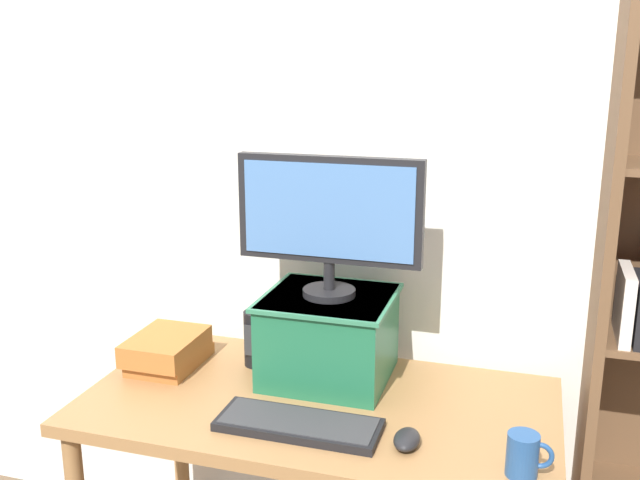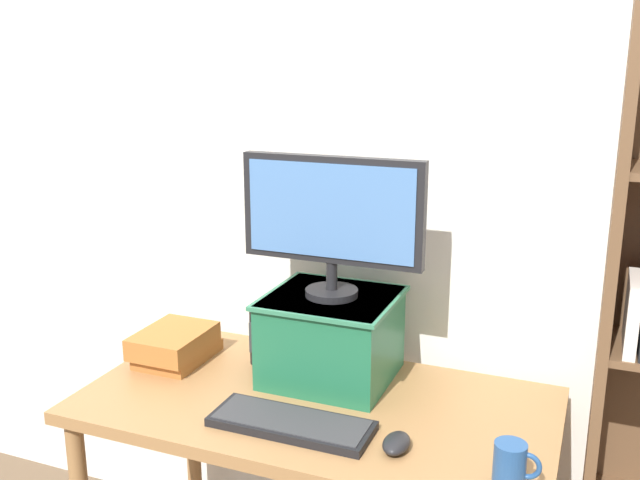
% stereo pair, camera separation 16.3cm
% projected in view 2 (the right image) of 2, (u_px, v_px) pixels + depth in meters
% --- Properties ---
extents(back_wall, '(7.00, 0.08, 2.60)m').
position_uv_depth(back_wall, '(369.00, 184.00, 2.22)').
color(back_wall, silver).
rests_on(back_wall, ground_plane).
extents(desk, '(1.29, 0.68, 0.77)m').
position_uv_depth(desk, '(316.00, 429.00, 1.99)').
color(desk, '#9E7042').
rests_on(desk, ground_plane).
extents(riser_box, '(0.37, 0.35, 0.25)m').
position_uv_depth(riser_box, '(331.00, 335.00, 2.07)').
color(riser_box, '#1E6642').
rests_on(riser_box, desk).
extents(computer_monitor, '(0.53, 0.15, 0.40)m').
position_uv_depth(computer_monitor, '(332.00, 217.00, 1.98)').
color(computer_monitor, black).
rests_on(computer_monitor, riser_box).
extents(keyboard, '(0.42, 0.16, 0.02)m').
position_uv_depth(keyboard, '(292.00, 423.00, 1.82)').
color(keyboard, black).
rests_on(keyboard, desk).
extents(computer_mouse, '(0.06, 0.10, 0.04)m').
position_uv_depth(computer_mouse, '(396.00, 443.00, 1.71)').
color(computer_mouse, black).
rests_on(computer_mouse, desk).
extents(book_stack, '(0.19, 0.27, 0.10)m').
position_uv_depth(book_stack, '(175.00, 345.00, 2.21)').
color(book_stack, '#AD662D').
rests_on(book_stack, desk).
extents(coffee_mug, '(0.11, 0.07, 0.10)m').
position_uv_depth(coffee_mug, '(511.00, 464.00, 1.57)').
color(coffee_mug, '#234C84').
rests_on(coffee_mug, desk).
extents(desk_speaker, '(0.08, 0.08, 0.17)m').
position_uv_depth(desk_speaker, '(262.00, 336.00, 2.19)').
color(desk_speaker, black).
rests_on(desk_speaker, desk).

